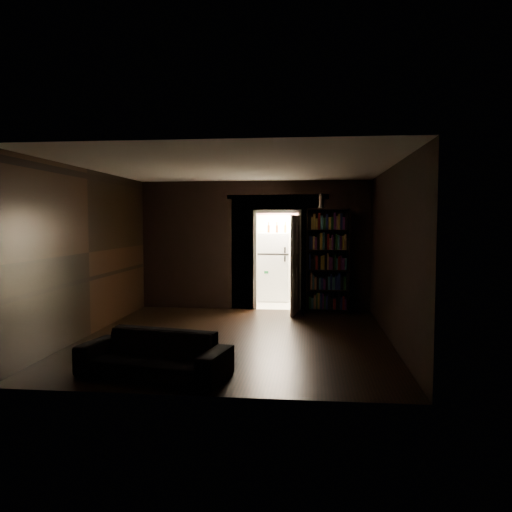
# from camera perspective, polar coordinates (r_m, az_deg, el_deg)

# --- Properties ---
(ground) EXTENTS (5.50, 5.50, 0.00)m
(ground) POSITION_cam_1_polar(r_m,az_deg,el_deg) (8.34, -2.33, -9.36)
(ground) COLOR black
(ground) RESTS_ON ground
(room_walls) EXTENTS (5.02, 5.61, 2.84)m
(room_walls) POSITION_cam_1_polar(r_m,az_deg,el_deg) (9.18, -1.42, 2.47)
(room_walls) COLOR black
(room_walls) RESTS_ON ground
(kitchen_alcove) EXTENTS (2.20, 1.80, 2.60)m
(kitchen_alcove) POSITION_cam_1_polar(r_m,az_deg,el_deg) (11.94, 2.79, 0.55)
(kitchen_alcove) COLOR beige
(kitchen_alcove) RESTS_ON ground
(sofa) EXTENTS (2.00, 1.18, 0.72)m
(sofa) POSITION_cam_1_polar(r_m,az_deg,el_deg) (6.43, -11.59, -10.21)
(sofa) COLOR black
(sofa) RESTS_ON ground
(bookshelf) EXTENTS (0.94, 0.48, 2.20)m
(bookshelf) POSITION_cam_1_polar(r_m,az_deg,el_deg) (10.62, 8.21, -0.51)
(bookshelf) COLOR black
(bookshelf) RESTS_ON ground
(refrigerator) EXTENTS (0.77, 0.71, 1.65)m
(refrigerator) POSITION_cam_1_polar(r_m,az_deg,el_deg) (12.14, 2.08, -1.21)
(refrigerator) COLOR white
(refrigerator) RESTS_ON ground
(door) EXTENTS (0.18, 0.85, 2.05)m
(door) POSITION_cam_1_polar(r_m,az_deg,el_deg) (10.38, 4.51, -1.00)
(door) COLOR silver
(door) RESTS_ON ground
(figurine) EXTENTS (0.12, 0.12, 0.31)m
(figurine) POSITION_cam_1_polar(r_m,az_deg,el_deg) (10.60, 7.40, 6.27)
(figurine) COLOR silver
(figurine) RESTS_ON bookshelf
(bottles) EXTENTS (0.64, 0.24, 0.26)m
(bottles) POSITION_cam_1_polar(r_m,az_deg,el_deg) (12.03, 2.41, 3.30)
(bottles) COLOR black
(bottles) RESTS_ON refrigerator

